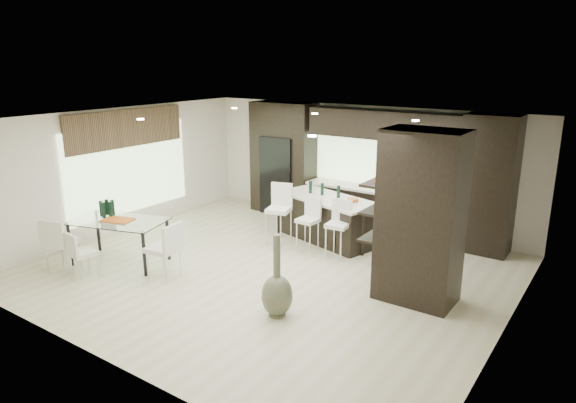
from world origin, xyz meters
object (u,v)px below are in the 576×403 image
Objects in this scene: chair_end at (164,252)px; floor_vase at (277,276)px; chair_near at (83,256)px; kitchen_island at (327,219)px; stool_right at (338,235)px; chair_far at (62,246)px; stool_left at (279,221)px; stool_mid at (308,230)px; dining_table at (120,242)px; bench at (328,231)px.

floor_vase is at bearing -97.44° from chair_end.
chair_end is at bearing 40.79° from chair_near.
kitchen_island is 1.03m from stool_right.
chair_far reaches higher than chair_near.
kitchen_island is 2.19× the size of stool_left.
chair_end is (-2.03, -2.51, 0.01)m from stool_right.
stool_mid is 3.58m from dining_table.
kitchen_island is 0.26m from bench.
bench is (0.10, -0.11, -0.22)m from kitchen_island.
dining_table is (-3.22, -2.51, -0.04)m from stool_right.
stool_right is 0.99× the size of chair_end.
dining_table is 0.77m from chair_near.
floor_vase is at bearing -8.36° from chair_far.
kitchen_island is 4.78m from chair_near.
floor_vase is 1.38× the size of chair_far.
stool_right is 1.19× the size of chair_near.
kitchen_island is 2.57× the size of stool_mid.
chair_end is (1.19, 0.00, 0.05)m from dining_table.
bench is 0.74× the size of dining_table.
stool_right is 0.91m from bench.
kitchen_island is at bearing 33.44° from stool_left.
chair_near is (-3.22, -3.27, -0.07)m from stool_right.
dining_table is 1.86× the size of chair_far.
stool_right is at bearing 20.72° from dining_table.
chair_far is at bearing -167.48° from chair_near.
stool_right is 0.98× the size of chair_far.
dining_table is (-3.61, 0.01, -0.22)m from floor_vase.
floor_vase is (0.98, -3.19, 0.39)m from bench.
stool_mid is at bearing 60.12° from chair_near.
kitchen_island is at bearing 65.75° from chair_near.
stool_left is at bearing -22.31° from chair_end.
chair_end reaches higher than stool_mid.
stool_left is at bearing 174.96° from stool_right.
stool_mid reaches higher than bench.
bench is at bearing -31.68° from chair_end.
stool_left reaches higher than kitchen_island.
stool_mid is 0.95× the size of stool_right.
stool_left is 3.10m from dining_table.
chair_far reaches higher than stool_mid.
kitchen_island is 2.90× the size of chair_near.
stool_left is at bearing 35.96° from dining_table.
chair_near is at bearing -110.46° from bench.
chair_far is at bearing -111.80° from kitchen_island.
kitchen_island is at bearing 144.96° from bench.
stool_mid is 2.75m from floor_vase.
dining_table reaches higher than chair_near.
stool_right is 5.01m from chair_far.
stool_mid is at bearing -13.39° from stool_left.
dining_table is at bearing 37.31° from chair_far.
floor_vase is at bearing -71.11° from stool_left.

